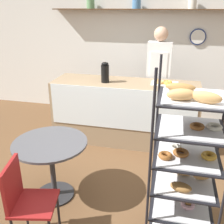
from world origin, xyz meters
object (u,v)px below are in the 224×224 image
person_worker (158,76)px  cafe_table (51,155)px  coffee_carafe (105,73)px  pastry_rack (186,166)px  donut_tray_counter (164,83)px  cafe_chair (24,196)px

person_worker → cafe_table: bearing=-115.9°
person_worker → coffee_carafe: (-0.77, -0.57, 0.15)m
person_worker → coffee_carafe: 0.97m
cafe_table → coffee_carafe: 1.62m
pastry_rack → donut_tray_counter: size_ratio=4.27×
coffee_carafe → person_worker: bearing=36.8°
coffee_carafe → donut_tray_counter: 0.91m
pastry_rack → person_worker: size_ratio=0.96×
person_worker → cafe_table: size_ratio=2.18×
pastry_rack → cafe_table: 1.47m
pastry_rack → person_worker: bearing=100.1°
cafe_table → person_worker: bearing=64.1°
pastry_rack → person_worker: person_worker is taller
person_worker → cafe_table: 2.34m
pastry_rack → coffee_carafe: size_ratio=5.49×
person_worker → cafe_chair: (-0.94, -2.72, -0.47)m
cafe_chair → cafe_table: bearing=-7.3°
cafe_chair → donut_tray_counter: size_ratio=2.15×
person_worker → pastry_rack: bearing=-79.9°
cafe_chair → donut_tray_counter: 2.56m
pastry_rack → cafe_table: size_ratio=2.09×
cafe_table → donut_tray_counter: size_ratio=2.05×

